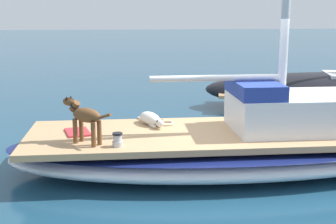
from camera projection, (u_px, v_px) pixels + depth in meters
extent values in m
plane|color=navy|center=(226.00, 168.00, 7.75)|extent=(120.00, 120.00, 0.00)
ellipsoid|color=white|center=(227.00, 153.00, 7.69)|extent=(2.62, 7.24, 0.56)
ellipsoid|color=navy|center=(227.00, 142.00, 7.65)|extent=(2.63, 7.28, 0.08)
cube|color=tan|center=(227.00, 134.00, 7.61)|extent=(2.16, 6.66, 0.10)
cylinder|color=silver|center=(217.00, 78.00, 7.37)|extent=(0.10, 2.20, 0.10)
cube|color=silver|center=(297.00, 112.00, 7.66)|extent=(1.44, 2.22, 0.60)
cube|color=navy|center=(254.00, 88.00, 7.48)|extent=(1.34, 0.72, 0.24)
ellipsoid|color=brown|center=(87.00, 115.00, 6.76)|extent=(0.50, 0.54, 0.22)
cylinder|color=brown|center=(75.00, 131.00, 6.86)|extent=(0.07, 0.07, 0.38)
cylinder|color=brown|center=(81.00, 129.00, 6.96)|extent=(0.07, 0.07, 0.38)
cylinder|color=brown|center=(93.00, 134.00, 6.66)|extent=(0.07, 0.07, 0.38)
cylinder|color=brown|center=(99.00, 133.00, 6.77)|extent=(0.07, 0.07, 0.38)
cylinder|color=brown|center=(75.00, 106.00, 6.86)|extent=(0.20, 0.21, 0.19)
ellipsoid|color=brown|center=(69.00, 102.00, 6.91)|extent=(0.24, 0.25, 0.13)
cone|color=black|center=(67.00, 98.00, 6.86)|extent=(0.05, 0.05, 0.06)
cone|color=black|center=(71.00, 97.00, 6.93)|extent=(0.05, 0.05, 0.06)
torus|color=black|center=(75.00, 106.00, 6.86)|extent=(0.18, 0.18, 0.10)
cylinder|color=brown|center=(105.00, 116.00, 6.56)|extent=(0.18, 0.20, 0.12)
ellipsoid|color=silver|center=(150.00, 118.00, 8.02)|extent=(0.65, 0.47, 0.22)
ellipsoid|color=silver|center=(160.00, 123.00, 7.70)|extent=(0.23, 0.20, 0.13)
cone|color=#504E4A|center=(162.00, 120.00, 7.71)|extent=(0.05, 0.05, 0.05)
cone|color=#504E4A|center=(157.00, 120.00, 7.67)|extent=(0.05, 0.05, 0.05)
cylinder|color=silver|center=(159.00, 125.00, 7.88)|extent=(0.19, 0.12, 0.06)
cylinder|color=silver|center=(152.00, 126.00, 7.83)|extent=(0.19, 0.12, 0.06)
cylinder|color=silver|center=(141.00, 118.00, 8.37)|extent=(0.18, 0.10, 0.04)
cylinder|color=#B7B7BC|center=(118.00, 144.00, 6.72)|extent=(0.16, 0.16, 0.08)
cylinder|color=#B7B7BC|center=(118.00, 138.00, 6.70)|extent=(0.13, 0.13, 0.10)
cylinder|color=black|center=(117.00, 134.00, 6.68)|extent=(0.15, 0.15, 0.03)
torus|color=beige|center=(165.00, 123.00, 8.05)|extent=(0.32, 0.32, 0.04)
cube|color=#C6333D|center=(78.00, 132.00, 7.47)|extent=(0.63, 0.48, 0.03)
cube|color=navy|center=(296.00, 85.00, 12.28)|extent=(1.65, 2.48, 0.36)
sphere|color=#E55119|center=(281.00, 102.00, 12.27)|extent=(0.44, 0.44, 0.44)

